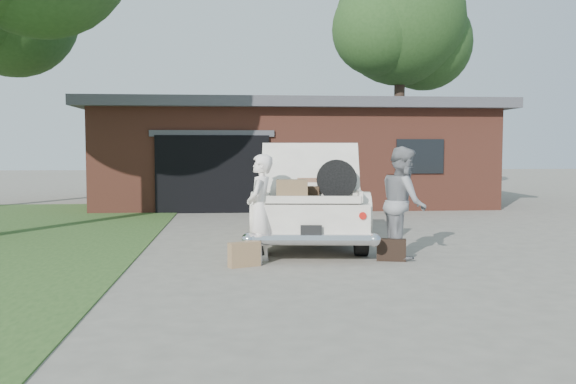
{
  "coord_description": "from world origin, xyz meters",
  "views": [
    {
      "loc": [
        -0.87,
        -9.36,
        1.8
      ],
      "look_at": [
        0.0,
        0.6,
        1.1
      ],
      "focal_mm": 38.0,
      "sensor_mm": 36.0,
      "label": 1
    }
  ],
  "objects": [
    {
      "name": "ground",
      "position": [
        0.0,
        0.0,
        0.0
      ],
      "size": [
        90.0,
        90.0,
        0.0
      ],
      "primitive_type": "plane",
      "color": "gray",
      "rests_on": "ground"
    },
    {
      "name": "suitcase_right",
      "position": [
        1.64,
        0.2,
        0.18
      ],
      "size": [
        0.49,
        0.26,
        0.36
      ],
      "primitive_type": "cube",
      "rotation": [
        0.0,
        0.0,
        -0.26
      ],
      "color": "black",
      "rests_on": "ground"
    },
    {
      "name": "woman_left",
      "position": [
        -0.48,
        0.23,
        0.86
      ],
      "size": [
        0.57,
        0.72,
        1.72
      ],
      "primitive_type": "imported",
      "rotation": [
        0.0,
        0.0,
        -1.85
      ],
      "color": "white",
      "rests_on": "ground"
    },
    {
      "name": "woman_right",
      "position": [
        1.91,
        0.49,
        0.93
      ],
      "size": [
        0.77,
        0.95,
        1.85
      ],
      "primitive_type": "imported",
      "rotation": [
        0.0,
        0.0,
        1.5
      ],
      "color": "gray",
      "rests_on": "ground"
    },
    {
      "name": "suitcase_left",
      "position": [
        -0.73,
        -0.08,
        0.19
      ],
      "size": [
        0.51,
        0.35,
        0.38
      ],
      "primitive_type": "cube",
      "rotation": [
        0.0,
        0.0,
        0.43
      ],
      "color": "#9D7750",
      "rests_on": "ground"
    },
    {
      "name": "house",
      "position": [
        0.98,
        11.47,
        1.67
      ],
      "size": [
        12.8,
        7.8,
        3.3
      ],
      "color": "brown",
      "rests_on": "ground"
    },
    {
      "name": "sedan",
      "position": [
        0.57,
        2.45,
        0.74
      ],
      "size": [
        2.46,
        5.23,
        1.91
      ],
      "rotation": [
        0.0,
        0.0,
        -0.11
      ],
      "color": "white",
      "rests_on": "ground"
    },
    {
      "name": "grass_strip",
      "position": [
        -5.5,
        3.0,
        0.01
      ],
      "size": [
        6.0,
        16.0,
        0.02
      ],
      "primitive_type": "cube",
      "color": "#2D4C1E",
      "rests_on": "ground"
    },
    {
      "name": "tree_right",
      "position": [
        6.11,
        15.87,
        6.86
      ],
      "size": [
        6.21,
        5.4,
        9.86
      ],
      "color": "#38281E",
      "rests_on": "ground"
    }
  ]
}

